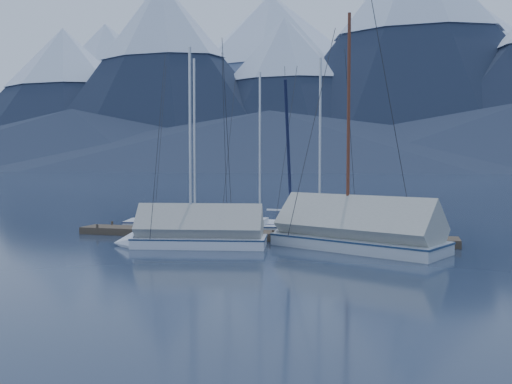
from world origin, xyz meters
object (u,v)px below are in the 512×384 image
sailboat_open_left (205,225)px  sailboat_open_mid (269,230)px  sailboat_open_right (329,230)px  sailboat_covered_far (188,236)px  sailboat_covered_near (344,235)px  person (354,217)px

sailboat_open_left → sailboat_open_mid: size_ratio=1.12×
sailboat_open_right → sailboat_covered_far: bearing=-130.7°
sailboat_open_left → sailboat_covered_near: 9.31m
sailboat_covered_near → person: (0.26, 1.73, 0.59)m
sailboat_open_left → sailboat_open_right: size_ratio=1.03×
sailboat_open_right → person: (1.51, -2.91, 0.95)m
person → sailboat_open_right: bearing=42.1°
sailboat_open_right → person: 3.41m
sailboat_open_left → sailboat_open_right: sailboat_open_left is taller
sailboat_open_mid → sailboat_covered_far: bearing=-112.3°
sailboat_open_left → person: bearing=-19.8°
sailboat_open_mid → sailboat_covered_far: (-2.20, -5.35, 0.29)m
sailboat_open_left → sailboat_covered_near: size_ratio=0.93×
sailboat_open_mid → sailboat_open_right: sailboat_open_right is taller
sailboat_open_right → sailboat_covered_near: bearing=-74.9°
sailboat_open_left → sailboat_covered_near: bearing=-30.5°
sailboat_open_mid → sailboat_covered_near: size_ratio=0.83×
sailboat_covered_near → sailboat_open_mid: bearing=136.9°
sailboat_open_left → sailboat_open_mid: bearing=-11.3°
sailboat_covered_near → person: 1.85m
sailboat_covered_near → person: bearing=81.4°
sailboat_open_left → sailboat_open_right: bearing=-0.7°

